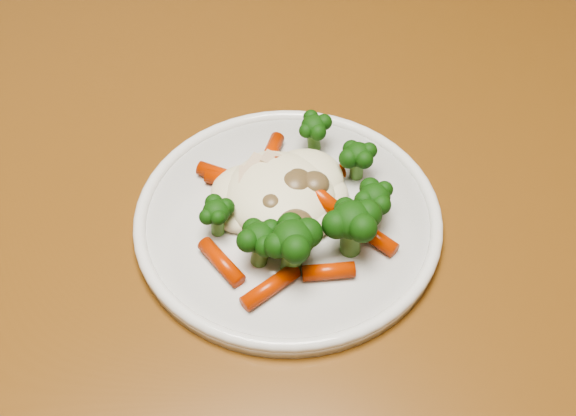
{
  "coord_description": "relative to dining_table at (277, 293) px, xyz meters",
  "views": [
    {
      "loc": [
        -0.0,
        -0.1,
        1.19
      ],
      "look_at": [
        0.15,
        0.23,
        0.77
      ],
      "focal_mm": 45.0,
      "sensor_mm": 36.0,
      "label": 1
    }
  ],
  "objects": [
    {
      "name": "meal",
      "position": [
        0.01,
        -0.01,
        0.13
      ],
      "size": [
        0.16,
        0.16,
        0.04
      ],
      "color": "#FBF1C9",
      "rests_on": "plate"
    },
    {
      "name": "dining_table",
      "position": [
        0.0,
        0.0,
        0.0
      ],
      "size": [
        1.27,
        0.95,
        0.75
      ],
      "rotation": [
        0.0,
        0.0,
        -0.16
      ],
      "color": "brown",
      "rests_on": "ground"
    },
    {
      "name": "plate",
      "position": [
        0.01,
        -0.01,
        0.11
      ],
      "size": [
        0.24,
        0.24,
        0.01
      ],
      "primitive_type": "cylinder",
      "color": "white",
      "rests_on": "dining_table"
    }
  ]
}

